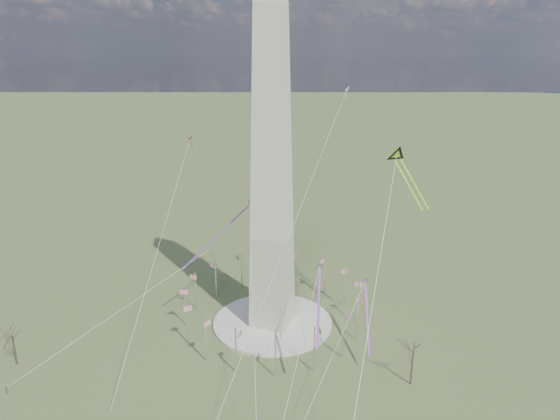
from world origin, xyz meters
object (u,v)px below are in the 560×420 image
(washington_monument, at_px, (272,170))
(tree_near, at_px, (414,348))
(person_west, at_px, (7,390))
(kite_delta_black, at_px, (399,159))

(washington_monument, relative_size, tree_near, 6.92)
(person_west, bearing_deg, tree_near, -119.49)
(tree_near, height_order, kite_delta_black, kite_delta_black)
(tree_near, xyz_separation_m, kite_delta_black, (-9.92, 27.03, 40.77))
(washington_monument, relative_size, person_west, 57.14)
(person_west, distance_m, kite_delta_black, 115.34)
(kite_delta_black, bearing_deg, tree_near, 71.35)
(tree_near, bearing_deg, kite_delta_black, 110.15)
(kite_delta_black, bearing_deg, washington_monument, -19.03)
(tree_near, relative_size, person_west, 8.26)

